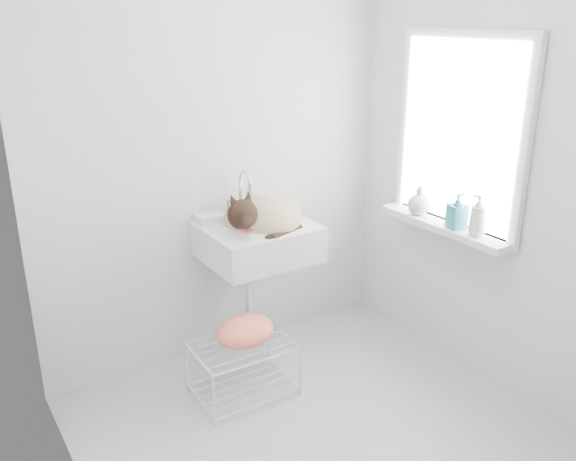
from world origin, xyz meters
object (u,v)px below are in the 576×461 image
bottle_c (418,214)px  bottle_a (476,235)px  sink (258,225)px  cat (261,219)px  bottle_b (455,228)px  wire_rack (243,370)px

bottle_c → bottle_a: bearing=-90.0°
sink → cat: 0.05m
bottle_a → sink: bearing=139.0°
bottle_b → bottle_c: (0.00, 0.29, 0.00)m
wire_rack → bottle_c: bottle_c is taller
sink → cat: size_ratio=1.23×
cat → bottle_c: 0.95m
cat → bottle_a: cat is taller
wire_rack → bottle_a: (1.17, -0.50, 0.70)m
wire_rack → bottle_a: size_ratio=2.69×
sink → bottle_b: (0.90, -0.64, 0.00)m
bottle_a → bottle_c: bottle_a is taller
sink → bottle_a: (0.90, -0.78, 0.00)m
wire_rack → bottle_b: bottle_b is taller
sink → bottle_b: 1.10m
bottle_c → cat: bearing=159.7°
bottle_a → bottle_b: size_ratio=0.96×
cat → bottle_c: (0.89, -0.33, -0.04)m
sink → bottle_b: bearing=-35.4°
wire_rack → bottle_b: bearing=-17.0°
cat → bottle_b: 1.09m
bottle_a → bottle_c: size_ratio=1.13×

